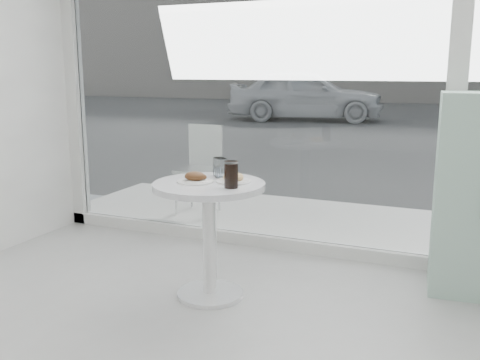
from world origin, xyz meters
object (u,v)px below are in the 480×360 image
at_px(car_white, 306,95).
at_px(plate_donut, 233,179).
at_px(patio_chair, 201,163).
at_px(cola_glass, 231,175).
at_px(water_tumbler_a, 219,168).
at_px(water_tumbler_b, 221,169).
at_px(main_table, 209,216).
at_px(plate_fritter, 196,178).

relative_size(car_white, plate_donut, 19.78).
height_order(patio_chair, cola_glass, cola_glass).
height_order(water_tumbler_a, water_tumbler_b, water_tumbler_b).
xyz_separation_m(main_table, water_tumbler_a, (-0.04, 0.24, 0.27)).
bearing_deg(cola_glass, patio_chair, 121.97).
xyz_separation_m(plate_fritter, water_tumbler_b, (0.08, 0.21, 0.03)).
bearing_deg(plate_fritter, plate_donut, 25.51).
relative_size(main_table, patio_chair, 0.88).
xyz_separation_m(water_tumbler_a, water_tumbler_b, (0.04, -0.06, 0.00)).
xyz_separation_m(car_white, plate_donut, (3.07, -12.28, 0.03)).
relative_size(patio_chair, cola_glass, 5.34).
height_order(patio_chair, car_white, car_white).
xyz_separation_m(main_table, cola_glass, (0.19, -0.08, 0.30)).
bearing_deg(patio_chair, cola_glass, -57.72).
xyz_separation_m(main_table, patio_chair, (-0.97, 1.77, -0.00)).
bearing_deg(plate_donut, cola_glass, -70.86).
bearing_deg(cola_glass, main_table, 156.97).
relative_size(car_white, cola_glass, 27.02).
bearing_deg(plate_fritter, water_tumbler_b, 68.24).
distance_m(car_white, plate_fritter, 12.70).
relative_size(car_white, water_tumbler_a, 35.85).
relative_size(water_tumbler_a, water_tumbler_b, 0.97).
bearing_deg(main_table, water_tumbler_a, 100.30).
bearing_deg(plate_fritter, water_tumbler_a, 81.81).
relative_size(plate_fritter, water_tumbler_b, 1.80).
bearing_deg(water_tumbler_a, car_white, 103.41).
relative_size(main_table, water_tumbler_b, 6.00).
distance_m(car_white, cola_glass, 12.82).
height_order(plate_fritter, water_tumbler_b, water_tumbler_b).
bearing_deg(main_table, plate_donut, 30.13).
bearing_deg(main_table, plate_fritter, -163.01).
bearing_deg(patio_chair, main_table, -61.11).
xyz_separation_m(plate_donut, cola_glass, (0.06, -0.16, 0.06)).
distance_m(plate_fritter, water_tumbler_b, 0.23).
relative_size(plate_fritter, cola_glass, 1.41).
height_order(water_tumbler_a, cola_glass, cola_glass).
distance_m(main_table, water_tumbler_a, 0.37).
bearing_deg(water_tumbler_a, main_table, -79.70).
bearing_deg(cola_glass, plate_fritter, 168.32).
bearing_deg(car_white, water_tumbler_a, -178.88).
xyz_separation_m(plate_donut, water_tumbler_b, (-0.13, 0.10, 0.04)).
bearing_deg(water_tumbler_b, water_tumbler_a, 128.32).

